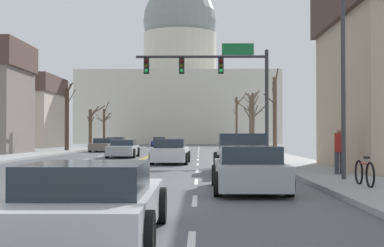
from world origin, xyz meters
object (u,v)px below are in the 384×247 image
object	(u,v)px
signal_gantry	(220,75)
sedan_near_00	(171,152)
pickup_truck_near_01	(243,155)
sedan_oncoming_03	(159,142)
sedan_near_03	(91,204)
sedan_oncoming_01	(103,145)
sedan_near_02	(249,170)
bicycle_parked	(364,173)
sedan_oncoming_00	(123,149)
street_lamp_right	(335,29)
sedan_oncoming_02	(116,143)
pedestrian_00	(339,148)

from	to	relation	value
signal_gantry	sedan_near_00	bearing A→B (deg)	-129.84
pickup_truck_near_01	sedan_oncoming_03	xyz separation A→B (m)	(-7.03, 47.98, -0.17)
sedan_near_03	sedan_oncoming_01	distance (m)	41.81
sedan_near_00	sedan_oncoming_03	world-z (taller)	sedan_near_00
sedan_near_02	sedan_near_03	distance (m)	7.69
sedan_near_03	bicycle_parked	world-z (taller)	sedan_near_03
sedan_near_00	sedan_near_02	xyz separation A→B (m)	(2.94, -14.06, -0.03)
pickup_truck_near_01	sedan_oncoming_00	xyz separation A→B (m)	(-7.00, 14.74, -0.15)
signal_gantry	bicycle_parked	distance (m)	18.15
street_lamp_right	sedan_near_02	distance (m)	5.73
sedan_oncoming_02	sedan_near_02	bearing A→B (deg)	-76.40
sedan_oncoming_01	sedan_oncoming_02	distance (m)	8.05
sedan_near_00	pickup_truck_near_01	size ratio (longest dim) A/B	0.84
signal_gantry	sedan_near_02	size ratio (longest dim) A/B	1.71
pedestrian_00	sedan_near_03	bearing A→B (deg)	-119.69
sedan_near_03	sedan_oncoming_01	xyz separation A→B (m)	(-7.15, 41.19, 0.02)
signal_gantry	sedan_near_03	xyz separation A→B (m)	(-2.78, -24.45, -4.54)
sedan_near_00	sedan_oncoming_02	size ratio (longest dim) A/B	0.94
street_lamp_right	sedan_oncoming_01	world-z (taller)	street_lamp_right
pickup_truck_near_01	bicycle_parked	world-z (taller)	pickup_truck_near_01
street_lamp_right	sedan_near_02	bearing A→B (deg)	-142.26
sedan_near_02	sedan_oncoming_01	distance (m)	35.57
signal_gantry	bicycle_parked	size ratio (longest dim) A/B	4.47
signal_gantry	sedan_near_02	xyz separation A→B (m)	(0.19, -17.35, -4.50)
sedan_near_03	sedan_near_00	bearing A→B (deg)	89.90
street_lamp_right	pickup_truck_near_01	distance (m)	7.01
street_lamp_right	sedan_oncoming_02	world-z (taller)	street_lamp_right
sedan_near_02	sedan_near_03	world-z (taller)	sedan_near_02
sedan_near_00	bicycle_parked	size ratio (longest dim) A/B	2.51
signal_gantry	pickup_truck_near_01	world-z (taller)	signal_gantry
street_lamp_right	pedestrian_00	world-z (taller)	street_lamp_right
signal_gantry	sedan_oncoming_03	xyz separation A→B (m)	(-6.43, 37.91, -4.54)
sedan_oncoming_02	pedestrian_00	xyz separation A→B (m)	(13.85, -37.62, 0.49)
sedan_near_03	bicycle_parked	size ratio (longest dim) A/B	2.66
signal_gantry	sedan_near_00	size ratio (longest dim) A/B	1.78
sedan_near_00	bicycle_parked	distance (m)	15.23
sedan_near_02	pickup_truck_near_01	bearing A→B (deg)	86.79
sedan_oncoming_00	sedan_oncoming_01	world-z (taller)	sedan_oncoming_01
signal_gantry	sedan_near_00	xyz separation A→B (m)	(-2.75, -3.29, -4.47)
sedan_near_03	bicycle_parked	xyz separation A→B (m)	(6.21, 7.23, -0.06)
sedan_near_02	bicycle_parked	bearing A→B (deg)	2.40
pickup_truck_near_01	sedan_oncoming_00	distance (m)	16.32
signal_gantry	sedan_oncoming_03	world-z (taller)	signal_gantry
sedan_near_02	sedan_oncoming_02	bearing A→B (deg)	103.60
pickup_truck_near_01	sedan_near_03	xyz separation A→B (m)	(-3.38, -14.37, -0.17)
sedan_near_03	pedestrian_00	size ratio (longest dim) A/B	2.78
sedan_near_02	pedestrian_00	size ratio (longest dim) A/B	2.74
pickup_truck_near_01	street_lamp_right	bearing A→B (deg)	-62.91
street_lamp_right	sedan_oncoming_00	distance (m)	22.34
sedan_near_00	sedan_oncoming_03	xyz separation A→B (m)	(-3.69, 41.20, -0.07)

